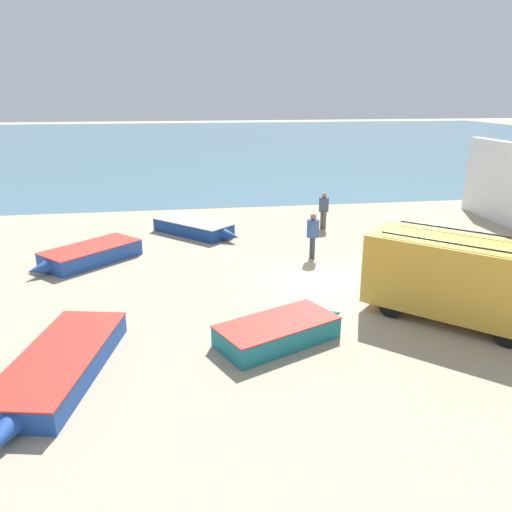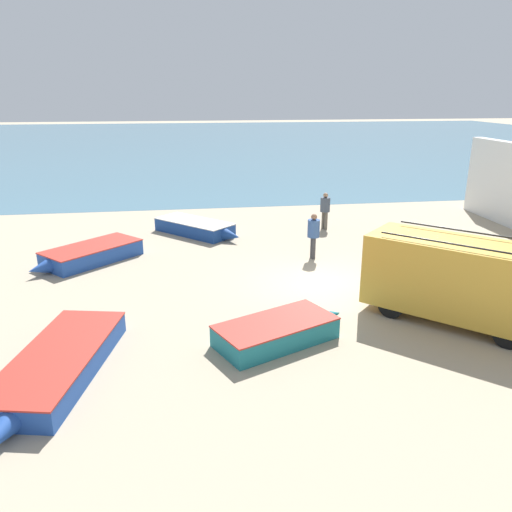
{
  "view_description": "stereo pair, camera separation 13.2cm",
  "coord_description": "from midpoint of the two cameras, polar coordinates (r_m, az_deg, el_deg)",
  "views": [
    {
      "loc": [
        -4.61,
        -15.22,
        6.19
      ],
      "look_at": [
        -2.2,
        0.3,
        1.0
      ],
      "focal_mm": 35.0,
      "sensor_mm": 36.0,
      "label": 1
    },
    {
      "loc": [
        -4.48,
        -15.24,
        6.19
      ],
      "look_at": [
        -2.2,
        0.3,
        1.0
      ],
      "focal_mm": 35.0,
      "sensor_mm": 36.0,
      "label": 2
    }
  ],
  "objects": [
    {
      "name": "sea_water",
      "position": [
        67.67,
        -4.56,
        12.99
      ],
      "size": [
        120.0,
        80.0,
        0.01
      ],
      "primitive_type": "cube",
      "color": "#477084",
      "rests_on": "ground_plane"
    },
    {
      "name": "fisherman_1",
      "position": [
        19.31,
        6.78,
        2.75
      ],
      "size": [
        0.47,
        0.47,
        1.77
      ],
      "rotation": [
        0.0,
        0.0,
        3.13
      ],
      "color": "#38383D",
      "rests_on": "ground_plane"
    },
    {
      "name": "fishing_rowboat_3",
      "position": [
        13.1,
        3.01,
        -8.51
      ],
      "size": [
        3.84,
        2.65,
        0.58
      ],
      "rotation": [
        0.0,
        0.0,
        0.43
      ],
      "color": "#1E757F",
      "rests_on": "ground_plane"
    },
    {
      "name": "ground_plane",
      "position": [
        17.06,
        7.73,
        -3.17
      ],
      "size": [
        200.0,
        200.0,
        0.0
      ],
      "primitive_type": "plane",
      "color": "tan"
    },
    {
      "name": "fisherman_0",
      "position": [
        23.65,
        8.06,
        5.51
      ],
      "size": [
        0.45,
        0.45,
        1.73
      ],
      "rotation": [
        0.0,
        0.0,
        3.64
      ],
      "color": "#5B564C",
      "rests_on": "ground_plane"
    },
    {
      "name": "parked_van",
      "position": [
        14.92,
        22.53,
        -2.41
      ],
      "size": [
        4.92,
        4.86,
        2.46
      ],
      "rotation": [
        0.0,
        0.0,
        5.51
      ],
      "color": "gold",
      "rests_on": "ground_plane"
    },
    {
      "name": "fishing_rowboat_4",
      "position": [
        22.86,
        -6.62,
        3.24
      ],
      "size": [
        3.88,
        3.96,
        0.61
      ],
      "rotation": [
        0.0,
        0.0,
        5.48
      ],
      "color": "navy",
      "rests_on": "ground_plane"
    },
    {
      "name": "fishing_rowboat_1",
      "position": [
        21.68,
        20.66,
        1.21
      ],
      "size": [
        4.32,
        3.11,
        0.52
      ],
      "rotation": [
        0.0,
        0.0,
        5.79
      ],
      "color": "navy",
      "rests_on": "ground_plane"
    },
    {
      "name": "fishing_rowboat_0",
      "position": [
        12.43,
        -21.51,
        -11.54
      ],
      "size": [
        2.59,
        5.49,
        0.55
      ],
      "rotation": [
        0.0,
        0.0,
        4.5
      ],
      "color": "#234CA3",
      "rests_on": "ground_plane"
    },
    {
      "name": "fishing_rowboat_2",
      "position": [
        19.99,
        -18.32,
        0.21
      ],
      "size": [
        3.93,
        3.79,
        0.61
      ],
      "rotation": [
        0.0,
        0.0,
        3.9
      ],
      "color": "#234CA3",
      "rests_on": "ground_plane"
    }
  ]
}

